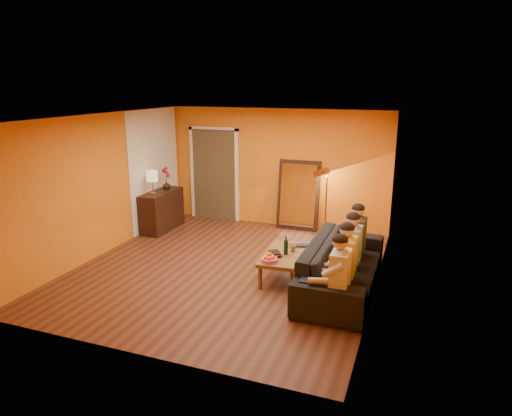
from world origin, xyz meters
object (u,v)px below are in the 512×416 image
(sideboard, at_px, (162,210))
(wine_bottle, at_px, (286,245))
(person_far_right, at_px, (358,239))
(mirror_frame, at_px, (298,195))
(tumbler, at_px, (293,248))
(floor_lamp, at_px, (326,204))
(sofa, at_px, (342,265))
(vase, at_px, (167,185))
(dog, at_px, (324,279))
(table_lamp, at_px, (152,183))
(coffee_table, at_px, (284,265))
(person_mid_right, at_px, (352,250))
(person_mid_left, at_px, (347,263))
(laptop, at_px, (300,246))
(person_far_left, at_px, (340,278))

(sideboard, relative_size, wine_bottle, 3.81)
(person_far_right, bearing_deg, wine_bottle, -150.70)
(mirror_frame, xyz_separation_m, tumbler, (0.58, -2.49, -0.29))
(sideboard, distance_m, floor_lamp, 3.56)
(sofa, bearing_deg, vase, 66.08)
(dog, xyz_separation_m, tumbler, (-0.67, 0.64, 0.18))
(table_lamp, distance_m, wine_bottle, 3.58)
(coffee_table, relative_size, dog, 2.08)
(floor_lamp, bearing_deg, person_mid_right, -49.75)
(sofa, distance_m, person_mid_left, 0.52)
(mirror_frame, xyz_separation_m, coffee_table, (0.46, -2.61, -0.55))
(dog, distance_m, person_far_right, 1.16)
(floor_lamp, height_order, tumbler, floor_lamp)
(dog, height_order, wine_bottle, wine_bottle)
(wine_bottle, bearing_deg, laptop, 72.00)
(person_mid_left, distance_m, tumbler, 1.21)
(person_mid_left, bearing_deg, tumbler, 145.97)
(sofa, relative_size, tumbler, 23.74)
(coffee_table, bearing_deg, table_lamp, 155.18)
(wine_bottle, bearing_deg, person_mid_left, -25.23)
(sofa, distance_m, tumbler, 0.90)
(mirror_frame, xyz_separation_m, table_lamp, (-2.79, -1.38, 0.34))
(person_mid_left, height_order, person_mid_right, same)
(coffee_table, distance_m, person_far_left, 1.62)
(laptop, bearing_deg, person_mid_left, -69.24)
(person_far_right, bearing_deg, person_mid_left, -90.00)
(person_far_right, distance_m, vase, 4.55)
(coffee_table, bearing_deg, vase, 147.21)
(sofa, relative_size, laptop, 7.45)
(person_mid_left, xyz_separation_m, vase, (-4.37, 2.33, 0.33))
(person_mid_right, relative_size, wine_bottle, 3.94)
(person_mid_right, bearing_deg, table_lamp, 164.28)
(sideboard, bearing_deg, laptop, -18.94)
(sideboard, bearing_deg, floor_lamp, 10.71)
(coffee_table, bearing_deg, sideboard, 150.71)
(person_far_left, bearing_deg, person_mid_right, 90.00)
(sofa, bearing_deg, person_far_left, -172.59)
(person_mid_left, relative_size, tumbler, 11.15)
(wine_bottle, bearing_deg, person_mid_right, 2.57)
(person_far_right, height_order, tumbler, person_far_right)
(person_far_right, relative_size, vase, 6.81)
(sideboard, relative_size, person_mid_right, 0.97)
(vase, bearing_deg, floor_lamp, 6.70)
(person_mid_right, distance_m, person_far_right, 0.55)
(dog, relative_size, tumbler, 5.37)
(floor_lamp, bearing_deg, sofa, -53.51)
(mirror_frame, relative_size, floor_lamp, 1.06)
(person_mid_right, relative_size, tumbler, 11.15)
(person_mid_right, bearing_deg, wine_bottle, -177.43)
(person_far_left, height_order, wine_bottle, person_far_left)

